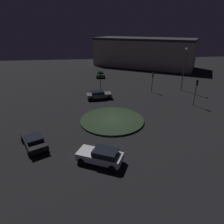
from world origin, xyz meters
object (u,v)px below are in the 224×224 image
(car_white, at_px, (101,156))
(traffic_light_south, at_px, (100,77))
(car_green, at_px, (100,74))
(traffic_light_southwest, at_px, (153,78))
(streetlamp_southwest, at_px, (185,63))
(car_grey, at_px, (99,95))
(car_black, at_px, (34,141))
(store_building, at_px, (144,52))
(traffic_light_west, at_px, (196,88))

(car_white, relative_size, traffic_light_south, 1.16)
(car_green, height_order, traffic_light_south, traffic_light_south)
(car_white, distance_m, traffic_light_southwest, 24.62)
(traffic_light_south, height_order, streetlamp_southwest, streetlamp_southwest)
(car_green, xyz_separation_m, traffic_light_south, (0.79, 12.73, 2.18))
(car_grey, height_order, car_black, car_grey)
(car_white, distance_m, traffic_light_south, 23.27)
(car_white, xyz_separation_m, traffic_light_southwest, (-12.01, -21.40, 2.01))
(streetlamp_southwest, distance_m, store_building, 27.13)
(car_grey, distance_m, traffic_light_west, 16.76)
(car_black, height_order, store_building, store_building)
(traffic_light_west, distance_m, store_building, 35.61)
(car_black, bearing_deg, traffic_light_southwest, -74.17)
(car_white, height_order, traffic_light_south, traffic_light_south)
(car_green, height_order, store_building, store_building)
(car_grey, bearing_deg, traffic_light_west, -26.01)
(car_white, height_order, traffic_light_southwest, traffic_light_southwest)
(streetlamp_southwest, bearing_deg, car_grey, 10.10)
(traffic_light_southwest, bearing_deg, store_building, -153.62)
(traffic_light_south, relative_size, traffic_light_southwest, 1.03)
(car_grey, distance_m, car_black, 16.90)
(traffic_light_west, bearing_deg, car_white, 22.36)
(traffic_light_west, distance_m, traffic_light_southwest, 9.43)
(traffic_light_south, bearing_deg, car_white, -6.44)
(traffic_light_southwest, relative_size, streetlamp_southwest, 0.47)
(car_green, xyz_separation_m, store_building, (-15.36, -12.95, 3.77))
(car_green, distance_m, streetlamp_southwest, 21.94)
(car_grey, xyz_separation_m, car_black, (8.16, 14.80, -0.06))
(car_black, relative_size, traffic_light_southwest, 1.22)
(car_grey, xyz_separation_m, traffic_light_south, (-0.69, -4.54, 2.14))
(car_grey, height_order, store_building, store_building)
(traffic_light_south, bearing_deg, traffic_light_southwest, 78.32)
(car_green, xyz_separation_m, traffic_light_southwest, (-9.54, 14.44, 2.09))
(car_green, distance_m, store_building, 20.44)
(traffic_light_west, relative_size, traffic_light_southwest, 1.11)
(traffic_light_west, height_order, traffic_light_southwest, traffic_light_west)
(car_grey, bearing_deg, car_white, -100.29)
(car_green, height_order, traffic_light_southwest, traffic_light_southwest)
(car_white, relative_size, car_black, 0.99)
(car_white, relative_size, traffic_light_west, 1.08)
(car_white, distance_m, traffic_light_west, 21.43)
(car_grey, relative_size, traffic_light_south, 1.15)
(streetlamp_southwest, xyz_separation_m, store_building, (0.69, -27.10, -1.09))
(car_green, height_order, car_grey, car_grey)
(car_green, bearing_deg, streetlamp_southwest, -128.57)
(car_green, bearing_deg, traffic_light_southwest, -143.74)
(traffic_light_south, height_order, store_building, store_building)
(car_white, bearing_deg, streetlamp_southwest, -103.98)
(car_grey, height_order, traffic_light_southwest, traffic_light_southwest)
(car_green, xyz_separation_m, car_white, (2.47, 35.85, 0.08))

